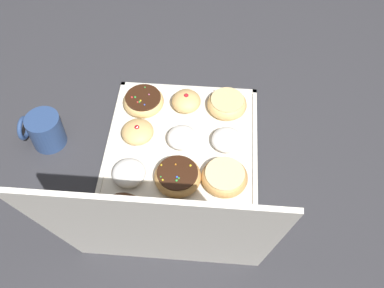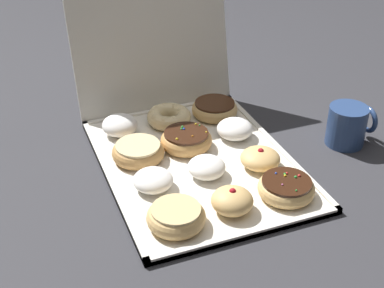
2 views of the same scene
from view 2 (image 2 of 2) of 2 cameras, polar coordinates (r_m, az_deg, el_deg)
The scene contains 16 objects.
ground_plane at distance 1.22m, azimuth 0.51°, elevation -2.26°, with size 3.00×3.00×0.00m, color #333338.
donut_box at distance 1.22m, azimuth 0.51°, elevation -2.05°, with size 0.41×0.53×0.01m.
box_lid_open at distance 1.39m, azimuth -4.52°, elevation 12.97°, with size 0.41×0.48×0.01m, color silver.
glazed_ring_donut_0 at distance 1.03m, azimuth -1.68°, elevation -7.60°, with size 0.11×0.11×0.04m.
jelly_filled_donut_1 at distance 1.06m, azimuth 4.11°, elevation -5.96°, with size 0.08×0.08×0.05m.
sprinkle_donut_2 at distance 1.12m, azimuth 9.83°, elevation -4.53°, with size 0.12×0.12×0.04m.
powdered_filled_donut_3 at distance 1.12m, azimuth -4.10°, elevation -3.79°, with size 0.08×0.08×0.04m.
powdered_filled_donut_4 at distance 1.16m, azimuth 1.51°, elevation -2.44°, with size 0.08×0.08×0.04m.
jelly_filled_donut_5 at distance 1.20m, azimuth 7.15°, elevation -1.51°, with size 0.09×0.09×0.05m.
glazed_ring_donut_6 at distance 1.22m, azimuth -5.66°, elevation -0.78°, with size 0.12×0.12×0.04m.
sprinkle_donut_7 at distance 1.26m, azimuth -0.52°, elevation 0.50°, with size 0.12×0.12×0.04m.
powdered_filled_donut_8 at distance 1.30m, azimuth 4.50°, elevation 1.59°, with size 0.09×0.09×0.04m.
powdered_filled_donut_9 at distance 1.32m, azimuth -7.57°, elevation 1.97°, with size 0.09×0.09×0.05m.
cruller_donut_10 at distance 1.35m, azimuth -2.60°, elevation 2.89°, with size 0.11×0.11×0.04m.
chocolate_frosted_donut_11 at distance 1.39m, azimuth 2.38°, elevation 3.73°, with size 0.12×0.12×0.04m.
coffee_mug at distance 1.33m, azimuth 16.01°, elevation 1.97°, with size 0.11×0.09×0.10m.
Camera 2 is at (-0.38, -0.94, 0.68)m, focal length 50.95 mm.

